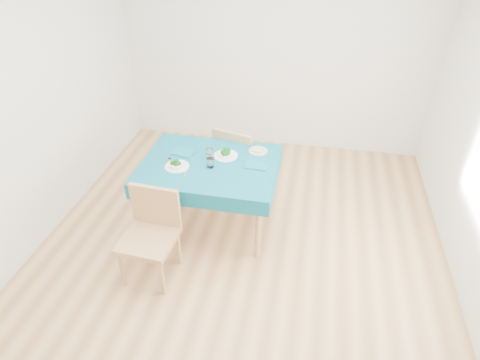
% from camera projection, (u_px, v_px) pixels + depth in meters
% --- Properties ---
extents(room_shell, '(4.02, 4.52, 2.73)m').
position_uv_depth(room_shell, '(240.00, 130.00, 3.24)').
color(room_shell, '#A87746').
rests_on(room_shell, ground).
extents(table, '(1.33, 1.01, 0.76)m').
position_uv_depth(table, '(211.00, 194.00, 4.14)').
color(table, '#0A576D').
rests_on(table, ground).
extents(chair_near, '(0.49, 0.53, 1.15)m').
position_uv_depth(chair_near, '(146.00, 227.00, 3.43)').
color(chair_near, '#AE8251').
rests_on(chair_near, ground).
extents(chair_far, '(0.58, 0.62, 1.17)m').
position_uv_depth(chair_far, '(241.00, 145.00, 4.57)').
color(chair_far, '#AE8251').
rests_on(chair_far, ground).
extents(bowl_near, '(0.24, 0.24, 0.07)m').
position_uv_depth(bowl_near, '(177.00, 164.00, 3.85)').
color(bowl_near, white).
rests_on(bowl_near, table).
extents(bowl_far, '(0.24, 0.24, 0.07)m').
position_uv_depth(bowl_far, '(226.00, 153.00, 4.01)').
color(bowl_far, white).
rests_on(bowl_far, table).
extents(fork_near, '(0.09, 0.20, 0.00)m').
position_uv_depth(fork_near, '(169.00, 163.00, 3.93)').
color(fork_near, silver).
rests_on(fork_near, table).
extents(knife_near, '(0.05, 0.22, 0.00)m').
position_uv_depth(knife_near, '(186.00, 171.00, 3.81)').
color(knife_near, silver).
rests_on(knife_near, table).
extents(fork_far, '(0.06, 0.20, 0.00)m').
position_uv_depth(fork_far, '(210.00, 158.00, 4.01)').
color(fork_far, silver).
rests_on(fork_far, table).
extents(knife_far, '(0.04, 0.19, 0.00)m').
position_uv_depth(knife_far, '(265.00, 169.00, 3.84)').
color(knife_far, silver).
rests_on(knife_far, table).
extents(napkin_near, '(0.25, 0.19, 0.01)m').
position_uv_depth(napkin_near, '(183.00, 153.00, 4.08)').
color(napkin_near, '#0E6279').
rests_on(napkin_near, table).
extents(napkin_far, '(0.23, 0.17, 0.01)m').
position_uv_depth(napkin_far, '(256.00, 165.00, 3.88)').
color(napkin_far, '#0E6279').
rests_on(napkin_far, table).
extents(tumbler_center, '(0.07, 0.07, 0.09)m').
position_uv_depth(tumbler_center, '(210.00, 153.00, 3.99)').
color(tumbler_center, white).
rests_on(tumbler_center, table).
extents(tumbler_side, '(0.07, 0.07, 0.10)m').
position_uv_depth(tumbler_side, '(210.00, 163.00, 3.85)').
color(tumbler_side, white).
rests_on(tumbler_side, table).
extents(side_plate, '(0.20, 0.20, 0.01)m').
position_uv_depth(side_plate, '(258.00, 151.00, 4.11)').
color(side_plate, '#A4DB6B').
rests_on(side_plate, table).
extents(bread_slice, '(0.12, 0.12, 0.02)m').
position_uv_depth(bread_slice, '(258.00, 150.00, 4.10)').
color(bread_slice, beige).
rests_on(bread_slice, side_plate).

